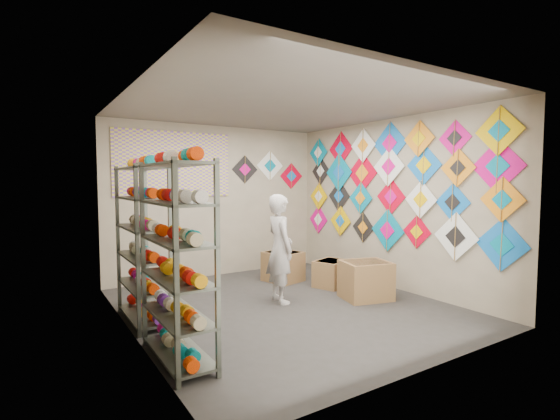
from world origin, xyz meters
TOP-DOWN VIEW (x-y plane):
  - ground at (0.00, 0.00)m, footprint 4.50×4.50m
  - room_walls at (0.00, 0.00)m, footprint 4.50×4.50m
  - shelf_rack_front at (-1.78, -0.85)m, footprint 0.40×1.10m
  - shelf_rack_back at (-1.78, 0.45)m, footprint 0.40×1.10m
  - string_spools at (-1.78, -0.20)m, footprint 0.12×2.36m
  - kite_wall_display at (1.98, -0.03)m, footprint 0.06×4.30m
  - back_wall_kites at (1.08, 2.24)m, footprint 1.58×0.02m
  - poster at (-0.80, 2.23)m, footprint 2.00×0.01m
  - shopkeeper at (0.04, 0.22)m, footprint 0.66×0.52m
  - carton_a at (1.18, -0.32)m, footprint 0.78×0.70m
  - carton_b at (1.20, 0.49)m, footprint 0.63×0.58m
  - carton_c at (0.75, 1.22)m, footprint 0.65×0.69m

SIDE VIEW (x-z plane):
  - ground at x=0.00m, z-range 0.00..0.00m
  - carton_b at x=1.20m, z-range 0.00..0.43m
  - carton_c at x=0.75m, z-range 0.00..0.50m
  - carton_a at x=1.18m, z-range 0.00..0.55m
  - shopkeeper at x=0.04m, z-range 0.00..1.53m
  - shelf_rack_front at x=-1.78m, z-range 0.00..1.90m
  - shelf_rack_back at x=-1.78m, z-range 0.00..1.90m
  - string_spools at x=-1.78m, z-range 0.99..1.11m
  - room_walls at x=0.00m, z-range -0.61..3.89m
  - kite_wall_display at x=1.98m, z-range 0.61..2.70m
  - back_wall_kites at x=1.08m, z-range 1.55..2.30m
  - poster at x=-0.80m, z-range 1.45..2.55m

